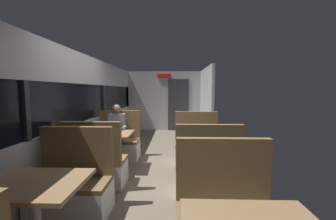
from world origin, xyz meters
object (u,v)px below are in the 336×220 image
(bench_rear_aisle_facing_entry, at_px, (197,147))
(seated_passenger, at_px, (117,136))
(bench_mid_window_facing_end, at_px, (96,166))
(dining_table_mid_window, at_px, (109,138))
(dining_table_rear_aisle, at_px, (201,141))
(bench_rear_aisle_facing_end, at_px, (207,173))
(dining_table_near_window, at_px, (34,192))
(bench_mid_window_facing_entry, at_px, (119,144))
(coffee_cup_primary, at_px, (116,131))
(bench_near_window_facing_entry, at_px, (73,189))

(bench_rear_aisle_facing_entry, height_order, seated_passenger, seated_passenger)
(bench_mid_window_facing_end, relative_size, seated_passenger, 0.87)
(dining_table_mid_window, relative_size, dining_table_rear_aisle, 1.00)
(dining_table_mid_window, relative_size, bench_mid_window_facing_end, 0.82)
(dining_table_rear_aisle, bearing_deg, dining_table_mid_window, 173.62)
(bench_mid_window_facing_end, bearing_deg, bench_rear_aisle_facing_end, -6.38)
(dining_table_near_window, distance_m, dining_table_rear_aisle, 2.66)
(dining_table_mid_window, distance_m, bench_mid_window_facing_end, 0.77)
(dining_table_near_window, distance_m, seated_passenger, 2.80)
(bench_mid_window_facing_end, height_order, seated_passenger, seated_passenger)
(dining_table_mid_window, xyz_separation_m, seated_passenger, (0.00, 0.63, -0.10))
(bench_rear_aisle_facing_end, bearing_deg, bench_rear_aisle_facing_entry, 90.00)
(dining_table_mid_window, bearing_deg, bench_rear_aisle_facing_end, -26.68)
(bench_rear_aisle_facing_end, height_order, bench_rear_aisle_facing_entry, same)
(dining_table_rear_aisle, bearing_deg, bench_rear_aisle_facing_end, -90.00)
(dining_table_near_window, bearing_deg, dining_table_rear_aisle, 47.77)
(dining_table_mid_window, bearing_deg, seated_passenger, 90.00)
(dining_table_near_window, relative_size, bench_mid_window_facing_end, 0.82)
(bench_mid_window_facing_entry, height_order, dining_table_rear_aisle, bench_mid_window_facing_entry)
(dining_table_mid_window, xyz_separation_m, bench_rear_aisle_facing_end, (1.79, -0.90, -0.31))
(bench_mid_window_facing_end, xyz_separation_m, coffee_cup_primary, (0.15, 0.69, 0.46))
(seated_passenger, distance_m, coffee_cup_primary, 0.70)
(dining_table_near_window, xyz_separation_m, dining_table_rear_aisle, (1.79, 1.97, 0.00))
(dining_table_near_window, relative_size, dining_table_rear_aisle, 1.00)
(bench_near_window_facing_entry, bearing_deg, dining_table_mid_window, 90.00)
(bench_near_window_facing_entry, xyz_separation_m, coffee_cup_primary, (0.15, 1.46, 0.46))
(dining_table_near_window, xyz_separation_m, bench_near_window_facing_entry, (0.00, 0.70, -0.31))
(bench_mid_window_facing_end, relative_size, bench_rear_aisle_facing_entry, 1.00)
(bench_mid_window_facing_entry, relative_size, bench_rear_aisle_facing_end, 1.00)
(bench_near_window_facing_entry, relative_size, bench_rear_aisle_facing_entry, 1.00)
(bench_near_window_facing_entry, xyz_separation_m, dining_table_rear_aisle, (1.79, 1.27, 0.31))
(dining_table_mid_window, distance_m, bench_rear_aisle_facing_entry, 1.88)
(bench_mid_window_facing_entry, xyz_separation_m, bench_rear_aisle_facing_end, (1.79, -1.60, 0.00))
(bench_mid_window_facing_end, relative_size, coffee_cup_primary, 12.22)
(bench_mid_window_facing_entry, distance_m, bench_rear_aisle_facing_entry, 1.80)
(dining_table_mid_window, height_order, seated_passenger, seated_passenger)
(bench_rear_aisle_facing_end, height_order, seated_passenger, seated_passenger)
(bench_rear_aisle_facing_end, distance_m, bench_rear_aisle_facing_entry, 1.40)
(bench_mid_window_facing_end, height_order, bench_mid_window_facing_entry, same)
(dining_table_near_window, height_order, bench_rear_aisle_facing_end, bench_rear_aisle_facing_end)
(dining_table_rear_aisle, distance_m, bench_rear_aisle_facing_end, 0.77)
(seated_passenger, bearing_deg, dining_table_rear_aisle, -24.80)
(dining_table_near_window, height_order, bench_mid_window_facing_end, bench_mid_window_facing_end)
(seated_passenger, bearing_deg, bench_mid_window_facing_entry, 90.00)
(dining_table_near_window, xyz_separation_m, seated_passenger, (0.00, 2.80, -0.10))
(bench_mid_window_facing_end, distance_m, dining_table_rear_aisle, 1.88)
(dining_table_rear_aisle, height_order, seated_passenger, seated_passenger)
(bench_mid_window_facing_end, xyz_separation_m, bench_rear_aisle_facing_entry, (1.79, 1.20, 0.00))
(bench_mid_window_facing_end, bearing_deg, dining_table_mid_window, 90.00)
(bench_mid_window_facing_entry, bearing_deg, dining_table_mid_window, -90.00)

